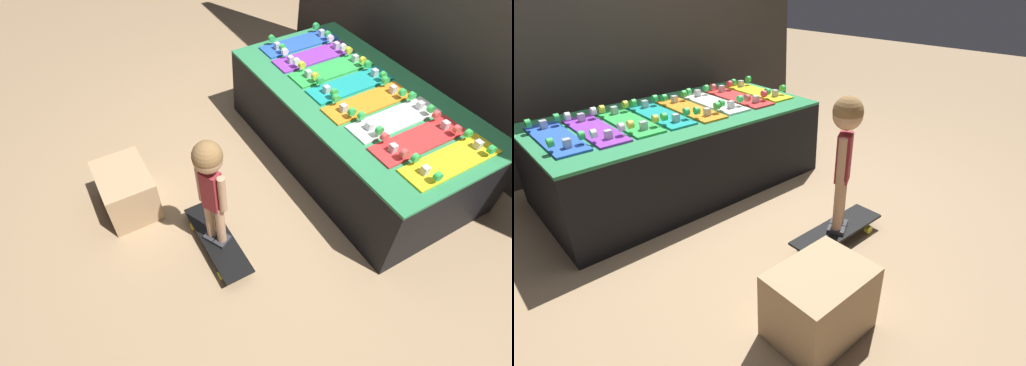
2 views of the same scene
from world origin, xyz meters
TOP-DOWN VIEW (x-y plane):
  - ground_plane at (0.00, 0.00)m, footprint 16.00×16.00m
  - display_rack at (0.00, 0.63)m, footprint 1.95×1.03m
  - skateboard_blue_on_rack at (-0.80, 0.65)m, footprint 0.20×0.66m
  - skateboard_purple_on_rack at (-0.57, 0.63)m, footprint 0.20×0.66m
  - skateboard_green_on_rack at (-0.34, 0.64)m, footprint 0.20×0.66m
  - skateboard_teal_on_rack at (-0.11, 0.63)m, footprint 0.20×0.66m
  - skateboard_orange_on_rack at (0.11, 0.60)m, footprint 0.20×0.66m
  - skateboard_white_on_rack at (0.34, 0.63)m, footprint 0.20×0.66m
  - skateboard_red_on_rack at (0.57, 0.62)m, footprint 0.20×0.66m
  - skateboard_yellow_on_rack at (0.80, 0.64)m, footprint 0.20×0.66m
  - skateboard_on_floor at (0.29, -0.66)m, footprint 0.65×0.19m
  - child at (0.29, -0.66)m, footprint 0.18×0.16m
  - storage_box at (-0.32, -1.05)m, footprint 0.44×0.33m

SIDE VIEW (x-z plane):
  - ground_plane at x=0.00m, z-range 0.00..0.00m
  - skateboard_on_floor at x=0.29m, z-range 0.03..0.12m
  - storage_box at x=-0.32m, z-range 0.00..0.34m
  - display_rack at x=0.00m, z-range 0.00..0.57m
  - skateboard_blue_on_rack at x=-0.80m, z-range 0.55..0.64m
  - skateboard_purple_on_rack at x=-0.57m, z-range 0.55..0.64m
  - skateboard_green_on_rack at x=-0.34m, z-range 0.55..0.64m
  - skateboard_teal_on_rack at x=-0.11m, z-range 0.55..0.64m
  - skateboard_orange_on_rack at x=0.11m, z-range 0.55..0.64m
  - skateboard_white_on_rack at x=0.34m, z-range 0.55..0.64m
  - skateboard_red_on_rack at x=0.57m, z-range 0.55..0.64m
  - skateboard_yellow_on_rack at x=0.80m, z-range 0.55..0.64m
  - child at x=0.29m, z-range 0.25..1.06m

